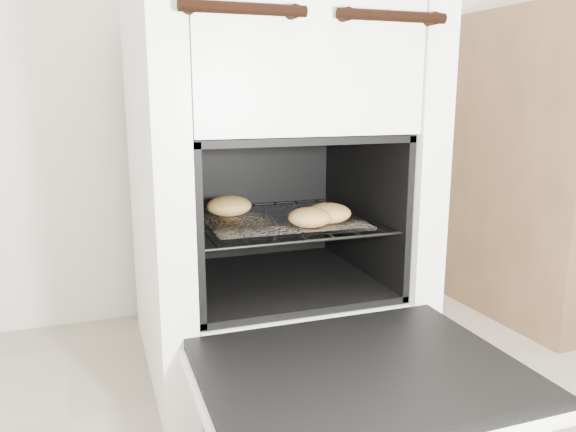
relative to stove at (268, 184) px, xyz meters
name	(u,v)px	position (x,y,z in m)	size (l,w,h in m)	color
stove	(268,184)	(0.00, 0.00, 0.00)	(0.59, 0.65, 0.90)	white
oven_door	(360,376)	(0.00, -0.50, -0.24)	(0.53, 0.41, 0.04)	black
oven_rack	(277,220)	(0.00, -0.06, -0.08)	(0.43, 0.41, 0.01)	black
foil_sheet	(279,220)	(0.00, -0.08, -0.07)	(0.33, 0.29, 0.01)	white
baked_rolls	(282,211)	(0.00, -0.11, -0.04)	(0.30, 0.28, 0.05)	tan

